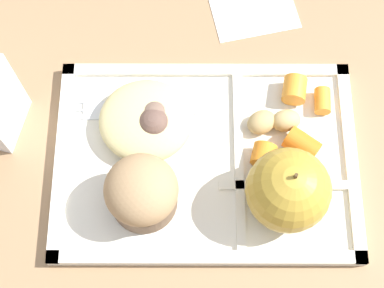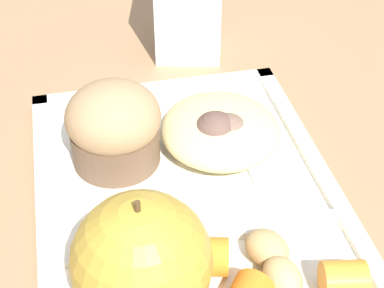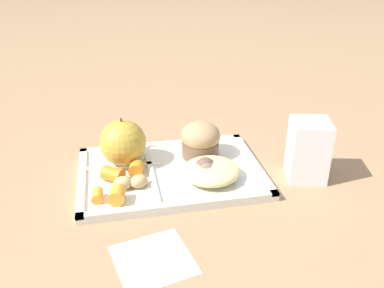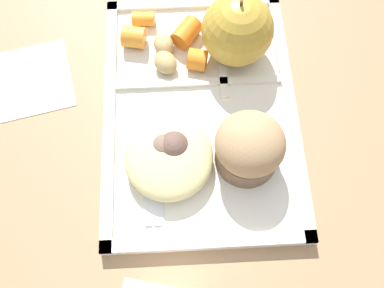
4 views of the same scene
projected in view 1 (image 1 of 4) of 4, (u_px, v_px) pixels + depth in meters
ground at (206, 162)px, 0.65m from camera, size 6.00×6.00×0.00m
lunch_tray at (207, 160)px, 0.65m from camera, size 0.33×0.23×0.02m
green_apple at (288, 190)px, 0.58m from camera, size 0.09×0.09×0.09m
bran_muffin at (142, 192)px, 0.59m from camera, size 0.07×0.07×0.07m
carrot_slice_center at (264, 151)px, 0.63m from camera, size 0.03×0.03×0.03m
carrot_slice_edge at (323, 101)px, 0.66m from camera, size 0.02×0.03×0.02m
carrot_slice_large at (295, 90)px, 0.66m from camera, size 0.03×0.03×0.03m
carrot_slice_back at (302, 145)px, 0.63m from camera, size 0.04×0.04×0.03m
potato_chunk_small at (286, 120)px, 0.65m from camera, size 0.04×0.03×0.02m
potato_chunk_wedge at (261, 122)px, 0.65m from camera, size 0.04×0.04×0.02m
egg_noodle_pile at (146, 121)px, 0.64m from camera, size 0.10×0.10×0.03m
meatball_front at (153, 124)px, 0.64m from camera, size 0.03×0.03×0.03m
meatball_back at (148, 118)px, 0.64m from camera, size 0.03×0.03×0.03m
meatball_center at (154, 116)px, 0.64m from camera, size 0.04×0.04×0.04m
meatball_side at (154, 125)px, 0.64m from camera, size 0.04×0.04×0.04m
plastic_fork at (119, 111)px, 0.66m from camera, size 0.15×0.02×0.00m
paper_napkin at (251, 0)px, 0.73m from camera, size 0.12×0.12×0.00m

